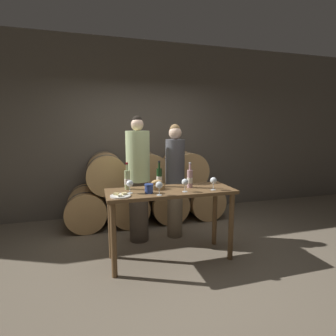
{
  "coord_description": "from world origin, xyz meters",
  "views": [
    {
      "loc": [
        -0.9,
        -2.97,
        1.65
      ],
      "look_at": [
        0.0,
        0.11,
        1.14
      ],
      "focal_mm": 28.0,
      "sensor_mm": 36.0,
      "label": 1
    }
  ],
  "objects_px": {
    "person_right": "(175,179)",
    "cheese_plate": "(120,196)",
    "blue_crock": "(149,188)",
    "person_left": "(138,179)",
    "wine_bottle_rose": "(190,179)",
    "wine_bottle_red": "(159,177)",
    "bread_basket": "(157,185)",
    "wine_glass_left": "(159,185)",
    "wine_bottle_white": "(127,180)",
    "wine_glass_far_left": "(130,184)",
    "tasting_table": "(171,201)",
    "wine_glass_center": "(185,182)",
    "wine_glass_right": "(213,181)"
  },
  "relations": [
    {
      "from": "bread_basket",
      "to": "wine_glass_far_left",
      "type": "relative_size",
      "value": 1.21
    },
    {
      "from": "tasting_table",
      "to": "person_left",
      "type": "xyz_separation_m",
      "value": [
        -0.29,
        0.65,
        0.17
      ]
    },
    {
      "from": "wine_bottle_white",
      "to": "wine_glass_left",
      "type": "distance_m",
      "value": 0.49
    },
    {
      "from": "tasting_table",
      "to": "wine_glass_far_left",
      "type": "bearing_deg",
      "value": -175.47
    },
    {
      "from": "tasting_table",
      "to": "wine_bottle_red",
      "type": "height_order",
      "value": "wine_bottle_red"
    },
    {
      "from": "wine_bottle_red",
      "to": "cheese_plate",
      "type": "relative_size",
      "value": 1.47
    },
    {
      "from": "blue_crock",
      "to": "wine_glass_center",
      "type": "xyz_separation_m",
      "value": [
        0.42,
        -0.06,
        0.05
      ]
    },
    {
      "from": "wine_bottle_rose",
      "to": "wine_glass_center",
      "type": "relative_size",
      "value": 2.05
    },
    {
      "from": "wine_bottle_white",
      "to": "cheese_plate",
      "type": "xyz_separation_m",
      "value": [
        -0.12,
        -0.33,
        -0.11
      ]
    },
    {
      "from": "person_right",
      "to": "blue_crock",
      "type": "bearing_deg",
      "value": -126.61
    },
    {
      "from": "wine_bottle_rose",
      "to": "bread_basket",
      "type": "distance_m",
      "value": 0.42
    },
    {
      "from": "tasting_table",
      "to": "wine_bottle_red",
      "type": "xyz_separation_m",
      "value": [
        -0.09,
        0.22,
        0.27
      ]
    },
    {
      "from": "cheese_plate",
      "to": "wine_bottle_red",
      "type": "bearing_deg",
      "value": 34.49
    },
    {
      "from": "person_right",
      "to": "blue_crock",
      "type": "relative_size",
      "value": 15.73
    },
    {
      "from": "person_left",
      "to": "wine_bottle_rose",
      "type": "bearing_deg",
      "value": -47.98
    },
    {
      "from": "wine_glass_far_left",
      "to": "wine_glass_left",
      "type": "height_order",
      "value": "same"
    },
    {
      "from": "wine_bottle_white",
      "to": "blue_crock",
      "type": "relative_size",
      "value": 3.08
    },
    {
      "from": "wine_bottle_rose",
      "to": "bread_basket",
      "type": "bearing_deg",
      "value": 173.71
    },
    {
      "from": "wine_glass_left",
      "to": "wine_glass_right",
      "type": "relative_size",
      "value": 1.0
    },
    {
      "from": "person_right",
      "to": "wine_bottle_red",
      "type": "height_order",
      "value": "person_right"
    },
    {
      "from": "person_right",
      "to": "wine_bottle_red",
      "type": "relative_size",
      "value": 5.13
    },
    {
      "from": "wine_bottle_rose",
      "to": "person_left",
      "type": "bearing_deg",
      "value": 132.02
    },
    {
      "from": "bread_basket",
      "to": "wine_glass_left",
      "type": "height_order",
      "value": "wine_glass_left"
    },
    {
      "from": "wine_bottle_rose",
      "to": "wine_glass_right",
      "type": "relative_size",
      "value": 2.05
    },
    {
      "from": "wine_glass_right",
      "to": "bread_basket",
      "type": "bearing_deg",
      "value": 158.99
    },
    {
      "from": "bread_basket",
      "to": "wine_glass_right",
      "type": "height_order",
      "value": "wine_glass_right"
    },
    {
      "from": "wine_glass_far_left",
      "to": "wine_glass_left",
      "type": "bearing_deg",
      "value": -30.43
    },
    {
      "from": "tasting_table",
      "to": "bread_basket",
      "type": "distance_m",
      "value": 0.26
    },
    {
      "from": "cheese_plate",
      "to": "wine_glass_far_left",
      "type": "relative_size",
      "value": 1.43
    },
    {
      "from": "wine_bottle_red",
      "to": "wine_glass_center",
      "type": "bearing_deg",
      "value": -59.15
    },
    {
      "from": "wine_glass_center",
      "to": "wine_glass_far_left",
      "type": "bearing_deg",
      "value": 170.23
    },
    {
      "from": "wine_glass_far_left",
      "to": "wine_glass_left",
      "type": "xyz_separation_m",
      "value": [
        0.3,
        -0.18,
        0.0
      ]
    },
    {
      "from": "wine_glass_far_left",
      "to": "wine_glass_center",
      "type": "distance_m",
      "value": 0.64
    },
    {
      "from": "person_left",
      "to": "blue_crock",
      "type": "bearing_deg",
      "value": -90.3
    },
    {
      "from": "tasting_table",
      "to": "person_left",
      "type": "bearing_deg",
      "value": 113.56
    },
    {
      "from": "person_left",
      "to": "wine_bottle_white",
      "type": "distance_m",
      "value": 0.53
    },
    {
      "from": "person_right",
      "to": "cheese_plate",
      "type": "height_order",
      "value": "person_right"
    },
    {
      "from": "wine_bottle_white",
      "to": "blue_crock",
      "type": "bearing_deg",
      "value": -51.46
    },
    {
      "from": "tasting_table",
      "to": "cheese_plate",
      "type": "relative_size",
      "value": 6.95
    },
    {
      "from": "person_left",
      "to": "bread_basket",
      "type": "height_order",
      "value": "person_left"
    },
    {
      "from": "person_right",
      "to": "cheese_plate",
      "type": "xyz_separation_m",
      "value": [
        -0.89,
        -0.8,
        0.02
      ]
    },
    {
      "from": "blue_crock",
      "to": "person_right",
      "type": "bearing_deg",
      "value": 53.39
    },
    {
      "from": "wine_glass_far_left",
      "to": "tasting_table",
      "type": "bearing_deg",
      "value": 4.53
    },
    {
      "from": "wine_bottle_rose",
      "to": "wine_glass_far_left",
      "type": "height_order",
      "value": "wine_bottle_rose"
    },
    {
      "from": "blue_crock",
      "to": "wine_glass_left",
      "type": "xyz_separation_m",
      "value": [
        0.09,
        -0.12,
        0.05
      ]
    },
    {
      "from": "wine_bottle_red",
      "to": "wine_bottle_white",
      "type": "relative_size",
      "value": 1.0
    },
    {
      "from": "wine_glass_center",
      "to": "wine_glass_right",
      "type": "height_order",
      "value": "same"
    },
    {
      "from": "wine_glass_far_left",
      "to": "wine_bottle_rose",
      "type": "bearing_deg",
      "value": 6.16
    },
    {
      "from": "wine_glass_center",
      "to": "wine_bottle_red",
      "type": "bearing_deg",
      "value": 120.85
    },
    {
      "from": "person_left",
      "to": "wine_bottle_white",
      "type": "height_order",
      "value": "person_left"
    }
  ]
}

